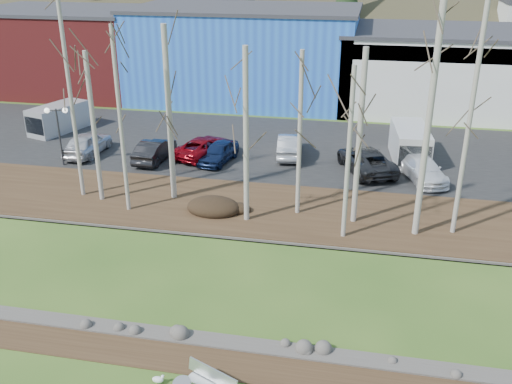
% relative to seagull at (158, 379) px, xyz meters
% --- Properties ---
extents(dirt_strip, '(80.00, 1.80, 0.03)m').
position_rel_seagull_xyz_m(dirt_strip, '(0.62, 1.47, -0.17)').
color(dirt_strip, '#382616').
rests_on(dirt_strip, ground).
extents(near_bank_rocks, '(80.00, 0.80, 0.50)m').
position_rel_seagull_xyz_m(near_bank_rocks, '(0.62, 2.47, -0.18)').
color(near_bank_rocks, '#47423D').
rests_on(near_bank_rocks, ground).
extents(river, '(80.00, 8.00, 0.90)m').
position_rel_seagull_xyz_m(river, '(0.62, 6.57, -0.18)').
color(river, black).
rests_on(river, ground).
extents(far_bank_rocks, '(80.00, 0.80, 0.46)m').
position_rel_seagull_xyz_m(far_bank_rocks, '(0.62, 10.67, -0.18)').
color(far_bank_rocks, '#47423D').
rests_on(far_bank_rocks, ground).
extents(far_bank, '(80.00, 7.00, 0.15)m').
position_rel_seagull_xyz_m(far_bank, '(0.62, 13.87, -0.11)').
color(far_bank, '#382616').
rests_on(far_bank, ground).
extents(parking_lot, '(80.00, 14.00, 0.14)m').
position_rel_seagull_xyz_m(parking_lot, '(0.62, 24.37, -0.11)').
color(parking_lot, black).
rests_on(parking_lot, ground).
extents(building_brick, '(16.32, 12.24, 7.80)m').
position_rel_seagull_xyz_m(building_brick, '(-23.38, 38.37, 3.72)').
color(building_brick, maroon).
rests_on(building_brick, ground).
extents(building_blue, '(20.40, 12.24, 8.30)m').
position_rel_seagull_xyz_m(building_blue, '(-5.38, 38.37, 3.97)').
color(building_blue, blue).
rests_on(building_blue, ground).
extents(building_white, '(18.36, 12.24, 6.80)m').
position_rel_seagull_xyz_m(building_white, '(12.62, 38.35, 3.23)').
color(building_white, silver).
rests_on(building_white, ground).
extents(seagull, '(0.45, 0.23, 0.33)m').
position_rel_seagull_xyz_m(seagull, '(0.00, 0.00, 0.00)').
color(seagull, gold).
rests_on(seagull, ground).
extents(dirt_mound, '(2.92, 2.06, 0.57)m').
position_rel_seagull_xyz_m(dirt_mound, '(-1.64, 12.94, 0.25)').
color(dirt_mound, black).
rests_on(dirt_mound, far_bank).
extents(birch_0, '(0.26, 0.26, 8.26)m').
position_rel_seagull_xyz_m(birch_0, '(-8.26, 13.28, 4.09)').
color(birch_0, '#B5B1A4').
rests_on(birch_0, far_bank).
extents(birch_1, '(0.22, 0.22, 12.09)m').
position_rel_seagull_xyz_m(birch_1, '(-9.60, 13.66, 6.01)').
color(birch_1, '#B5B1A4').
rests_on(birch_1, far_bank).
extents(birch_2, '(0.31, 0.31, 9.55)m').
position_rel_seagull_xyz_m(birch_2, '(-4.35, 14.35, 4.74)').
color(birch_2, '#B5B1A4').
rests_on(birch_2, far_bank).
extents(birch_3, '(0.21, 0.21, 9.73)m').
position_rel_seagull_xyz_m(birch_3, '(-6.24, 12.30, 4.83)').
color(birch_3, '#B5B1A4').
rests_on(birch_3, far_bank).
extents(birch_4, '(0.28, 0.28, 8.93)m').
position_rel_seagull_xyz_m(birch_4, '(0.30, 12.36, 4.43)').
color(birch_4, '#B5B1A4').
rests_on(birch_4, far_bank).
extents(birch_5, '(0.23, 0.23, 8.60)m').
position_rel_seagull_xyz_m(birch_5, '(2.79, 13.71, 4.26)').
color(birch_5, '#B5B1A4').
rests_on(birch_5, far_bank).
extents(birch_6, '(0.22, 0.22, 8.39)m').
position_rel_seagull_xyz_m(birch_6, '(5.36, 11.47, 4.16)').
color(birch_6, '#B5B1A4').
rests_on(birch_6, far_bank).
extents(birch_7, '(0.31, 0.31, 11.40)m').
position_rel_seagull_xyz_m(birch_7, '(8.86, 12.45, 5.67)').
color(birch_7, '#B5B1A4').
rests_on(birch_7, far_bank).
extents(birch_8, '(0.28, 0.28, 8.89)m').
position_rel_seagull_xyz_m(birch_8, '(5.78, 13.26, 4.41)').
color(birch_8, '#B5B1A4').
rests_on(birch_8, far_bank).
extents(birch_9, '(0.23, 0.23, 12.84)m').
position_rel_seagull_xyz_m(birch_9, '(10.71, 12.97, 6.38)').
color(birch_9, '#B5B1A4').
rests_on(birch_9, far_bank).
extents(street_lamp, '(1.43, 0.60, 3.82)m').
position_rel_seagull_xyz_m(street_lamp, '(-13.13, 17.88, 2.96)').
color(street_lamp, '#262628').
rests_on(street_lamp, parking_lot).
extents(car_0, '(1.89, 4.60, 1.56)m').
position_rel_seagull_xyz_m(car_0, '(-12.49, 20.11, 0.74)').
color(car_0, silver).
rests_on(car_0, parking_lot).
extents(car_1, '(1.69, 4.39, 1.43)m').
position_rel_seagull_xyz_m(car_1, '(-7.57, 19.87, 0.67)').
color(car_1, black).
rests_on(car_1, parking_lot).
extents(car_2, '(3.85, 5.41, 1.37)m').
position_rel_seagull_xyz_m(car_2, '(-4.47, 21.25, 0.64)').
color(car_2, maroon).
rests_on(car_2, parking_lot).
extents(car_3, '(2.29, 4.17, 1.34)m').
position_rel_seagull_xyz_m(car_3, '(-3.34, 20.41, 0.63)').
color(car_3, '#132248').
rests_on(car_3, parking_lot).
extents(car_4, '(2.12, 4.73, 1.51)m').
position_rel_seagull_xyz_m(car_4, '(1.10, 22.54, 0.71)').
color(car_4, silver).
rests_on(car_4, parking_lot).
extents(car_5, '(4.39, 5.94, 1.50)m').
position_rel_seagull_xyz_m(car_5, '(6.24, 20.60, 0.71)').
color(car_5, '#2A2B2D').
rests_on(car_5, parking_lot).
extents(car_6, '(3.29, 4.98, 1.34)m').
position_rel_seagull_xyz_m(car_6, '(9.64, 19.87, 0.63)').
color(car_6, white).
rests_on(car_6, parking_lot).
extents(van_white, '(2.55, 5.24, 2.22)m').
position_rel_seagull_xyz_m(van_white, '(8.99, 23.13, 1.07)').
color(van_white, white).
rests_on(van_white, parking_lot).
extents(van_grey, '(3.26, 5.04, 2.04)m').
position_rel_seagull_xyz_m(van_grey, '(-17.16, 24.41, 0.98)').
color(van_grey, '#B4B7B9').
rests_on(van_grey, parking_lot).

